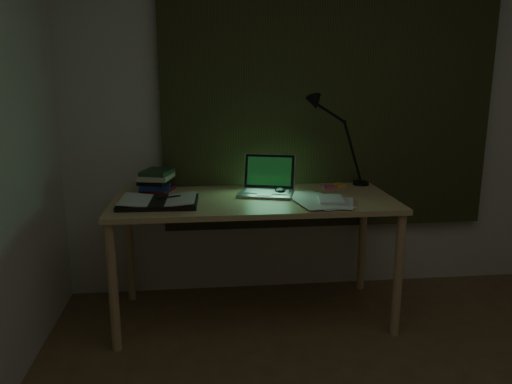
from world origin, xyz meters
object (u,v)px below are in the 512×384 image
laptop (266,176)px  book_stack (157,180)px  desk (254,258)px  loose_papers (322,200)px  desk_lamp (363,142)px  open_textbook (159,201)px

laptop → book_stack: (-0.66, 0.17, -0.04)m
desk → loose_papers: size_ratio=5.01×
laptop → desk_lamp: size_ratio=0.64×
loose_papers → desk_lamp: desk_lamp is taller
desk → open_textbook: 0.68m
desk → open_textbook: open_textbook is taller
desk → laptop: laptop is taller
desk_lamp → laptop: bearing=-148.2°
laptop → book_stack: 0.69m
desk → desk_lamp: size_ratio=2.92×
loose_papers → desk_lamp: size_ratio=0.58×
desk → book_stack: bearing=158.2°
laptop → book_stack: laptop is taller
book_stack → loose_papers: bearing=-20.1°
book_stack → loose_papers: 1.03m
laptop → open_textbook: (-0.63, -0.16, -0.10)m
book_stack → desk_lamp: size_ratio=0.38×
laptop → open_textbook: laptop is taller
desk → open_textbook: size_ratio=3.82×
open_textbook → loose_papers: bearing=0.4°
book_stack → laptop: bearing=-14.0°
laptop → open_textbook: bearing=-148.9°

